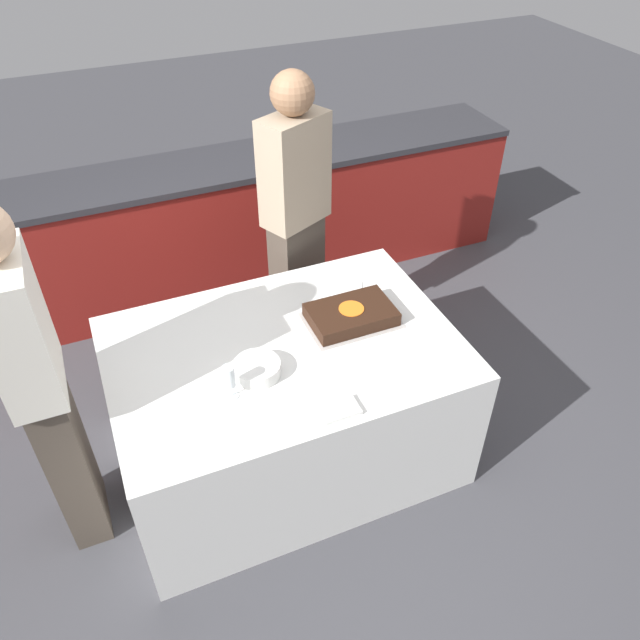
{
  "coord_description": "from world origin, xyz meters",
  "views": [
    {
      "loc": [
        -0.67,
        -2.04,
        2.67
      ],
      "look_at": [
        0.18,
        0.0,
        0.85
      ],
      "focal_mm": 35.0,
      "sensor_mm": 36.0,
      "label": 1
    }
  ],
  "objects_px": {
    "person_seated_left": "(40,386)",
    "cake": "(351,315)",
    "wine_glass": "(229,378)",
    "plate_stack": "(257,369)",
    "person_cutting_cake": "(296,221)"
  },
  "relations": [
    {
      "from": "person_seated_left",
      "to": "cake",
      "type": "bearing_deg",
      "value": -87.96
    },
    {
      "from": "wine_glass",
      "to": "person_seated_left",
      "type": "relative_size",
      "value": 0.1
    },
    {
      "from": "plate_stack",
      "to": "wine_glass",
      "type": "relative_size",
      "value": 1.24
    },
    {
      "from": "person_cutting_cake",
      "to": "person_seated_left",
      "type": "bearing_deg",
      "value": 4.09
    },
    {
      "from": "person_cutting_cake",
      "to": "cake",
      "type": "bearing_deg",
      "value": 64.81
    },
    {
      "from": "person_seated_left",
      "to": "wine_glass",
      "type": "bearing_deg",
      "value": -106.53
    },
    {
      "from": "cake",
      "to": "wine_glass",
      "type": "height_order",
      "value": "wine_glass"
    },
    {
      "from": "cake",
      "to": "person_seated_left",
      "type": "bearing_deg",
      "value": -177.96
    },
    {
      "from": "person_cutting_cake",
      "to": "person_seated_left",
      "type": "xyz_separation_m",
      "value": [
        -1.39,
        -0.78,
        -0.01
      ]
    },
    {
      "from": "plate_stack",
      "to": "person_cutting_cake",
      "type": "relative_size",
      "value": 0.12
    },
    {
      "from": "wine_glass",
      "to": "person_cutting_cake",
      "type": "distance_m",
      "value": 1.2
    },
    {
      "from": "wine_glass",
      "to": "person_cutting_cake",
      "type": "relative_size",
      "value": 0.1
    },
    {
      "from": "cake",
      "to": "person_cutting_cake",
      "type": "relative_size",
      "value": 0.26
    },
    {
      "from": "cake",
      "to": "person_seated_left",
      "type": "height_order",
      "value": "person_seated_left"
    },
    {
      "from": "person_seated_left",
      "to": "person_cutting_cake",
      "type": "bearing_deg",
      "value": -60.72
    }
  ]
}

